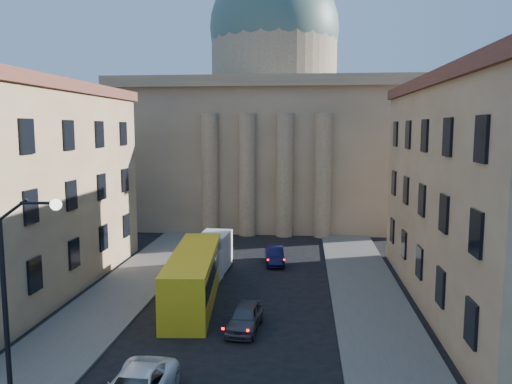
% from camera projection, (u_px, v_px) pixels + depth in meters
% --- Properties ---
extents(sidewalk_left, '(5.00, 60.00, 0.15)m').
position_uv_depth(sidewalk_left, '(93.00, 319.00, 30.00)').
color(sidewalk_left, '#575450').
rests_on(sidewalk_left, ground).
extents(sidewalk_right, '(5.00, 60.00, 0.15)m').
position_uv_depth(sidewalk_right, '(380.00, 330.00, 28.36)').
color(sidewalk_right, '#575450').
rests_on(sidewalk_right, ground).
extents(church, '(68.02, 28.76, 36.60)m').
position_uv_depth(church, '(274.00, 125.00, 64.68)').
color(church, '#7F6C4E').
rests_on(church, ground).
extents(street_lamp, '(2.62, 0.44, 8.83)m').
position_uv_depth(street_lamp, '(17.00, 288.00, 19.32)').
color(street_lamp, black).
rests_on(street_lamp, ground).
extents(car_right_far, '(2.04, 4.36, 1.44)m').
position_uv_depth(car_right_far, '(245.00, 317.00, 28.50)').
color(car_right_far, '#48484D').
rests_on(car_right_far, ground).
extents(car_right_distant, '(2.01, 4.48, 1.43)m').
position_uv_depth(car_right_distant, '(274.00, 256.00, 42.36)').
color(car_right_distant, black).
rests_on(car_right_distant, ground).
extents(city_bus, '(3.85, 12.09, 3.35)m').
position_uv_depth(city_bus, '(194.00, 275.00, 33.04)').
color(city_bus, yellow).
rests_on(city_bus, ground).
extents(box_truck, '(2.49, 5.71, 3.07)m').
position_uv_depth(box_truck, '(212.00, 255.00, 39.45)').
color(box_truck, silver).
rests_on(box_truck, ground).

